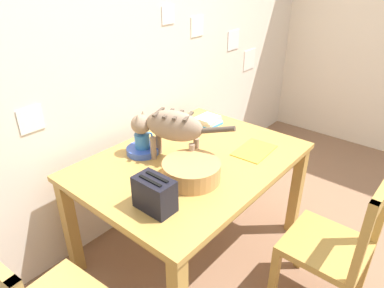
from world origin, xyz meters
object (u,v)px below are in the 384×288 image
object	(u,v)px
coffee_mug	(143,141)
toaster	(155,194)
book_stack	(208,121)
wooden_chair_far	(334,247)
saucer_bowl	(143,150)
dining_table	(192,170)
cat	(169,127)
magazine	(254,150)
wicker_basket	(191,171)

from	to	relation	value
coffee_mug	toaster	world-z (taller)	toaster
book_stack	wooden_chair_far	size ratio (longest dim) A/B	0.19
book_stack	toaster	bearing A→B (deg)	-156.72
saucer_bowl	coffee_mug	xyz separation A→B (m)	(0.00, -0.00, 0.07)
dining_table	book_stack	size ratio (longest dim) A/B	7.64
coffee_mug	toaster	bearing A→B (deg)	-126.90
cat	book_stack	distance (m)	0.60
magazine	book_stack	world-z (taller)	book_stack
magazine	cat	bearing A→B (deg)	136.85
wooden_chair_far	saucer_bowl	bearing A→B (deg)	104.22
coffee_mug	book_stack	xyz separation A→B (m)	(0.61, -0.05, -0.06)
dining_table	saucer_bowl	xyz separation A→B (m)	(-0.15, 0.28, 0.10)
dining_table	toaster	size ratio (longest dim) A/B	6.84
dining_table	wicker_basket	size ratio (longest dim) A/B	4.22
magazine	dining_table	bearing A→B (deg)	140.47
saucer_bowl	toaster	world-z (taller)	toaster
magazine	toaster	size ratio (longest dim) A/B	1.45
wooden_chair_far	coffee_mug	bearing A→B (deg)	104.06
dining_table	cat	xyz separation A→B (m)	(-0.08, 0.10, 0.30)
magazine	toaster	distance (m)	0.83
wicker_basket	saucer_bowl	bearing A→B (deg)	85.67
book_stack	dining_table	bearing A→B (deg)	-153.49
cat	saucer_bowl	bearing A→B (deg)	90.00
coffee_mug	book_stack	world-z (taller)	coffee_mug
magazine	toaster	bearing A→B (deg)	172.21
book_stack	cat	bearing A→B (deg)	-166.78
cat	toaster	bearing A→B (deg)	-164.91
cat	magazine	size ratio (longest dim) A/B	2.15
coffee_mug	wooden_chair_far	distance (m)	1.26
wicker_basket	coffee_mug	bearing A→B (deg)	85.23
coffee_mug	wicker_basket	bearing A→B (deg)	-94.77
saucer_bowl	toaster	xyz separation A→B (m)	(-0.34, -0.46, 0.07)
magazine	wooden_chair_far	bearing A→B (deg)	-110.00
cat	dining_table	bearing A→B (deg)	-70.72
saucer_bowl	book_stack	xyz separation A→B (m)	(0.62, -0.05, 0.01)
cat	saucer_bowl	xyz separation A→B (m)	(-0.06, 0.18, -0.19)
wooden_chair_far	magazine	bearing A→B (deg)	73.54
saucer_bowl	wicker_basket	world-z (taller)	wicker_basket
cat	wicker_basket	bearing A→B (deg)	-130.71
toaster	wooden_chair_far	distance (m)	1.02
dining_table	coffee_mug	bearing A→B (deg)	117.10
coffee_mug	wooden_chair_far	size ratio (longest dim) A/B	0.15
book_stack	wicker_basket	size ratio (longest dim) A/B	0.55
wooden_chair_far	dining_table	bearing A→B (deg)	99.39
coffee_mug	book_stack	size ratio (longest dim) A/B	0.77
wicker_basket	toaster	distance (m)	0.31
toaster	saucer_bowl	bearing A→B (deg)	53.36
wicker_basket	magazine	bearing A→B (deg)	-10.57
magazine	book_stack	size ratio (longest dim) A/B	1.61
cat	book_stack	xyz separation A→B (m)	(0.55, 0.13, -0.18)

